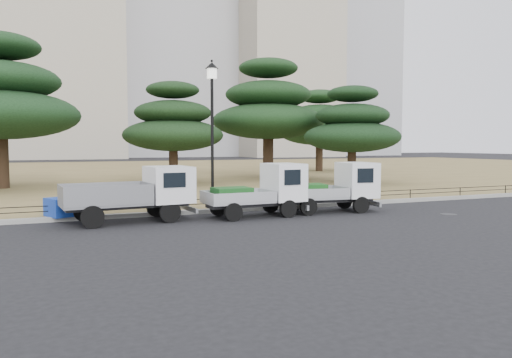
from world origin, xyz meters
name	(u,v)px	position (x,y,z in m)	size (l,w,h in m)	color
ground	(278,220)	(0.00, 0.00, 0.00)	(220.00, 220.00, 0.00)	black
lawn	(135,172)	(0.00, 30.60, 0.07)	(120.00, 56.00, 0.15)	olive
curb	(250,209)	(0.00, 2.60, 0.08)	(120.00, 0.25, 0.16)	gray
truck_large	(136,191)	(-4.59, 1.55, 1.03)	(4.38, 2.03, 1.86)	black
truck_kei_front	(262,190)	(-0.15, 1.08, 0.95)	(3.68, 1.71, 1.92)	black
truck_kei_rear	(336,187)	(3.01, 1.13, 0.95)	(3.80, 1.97, 1.91)	black
street_lamp	(212,110)	(-1.45, 2.90, 3.94)	(0.50, 0.50, 5.60)	black
pipe_fence	(249,199)	(0.00, 2.75, 0.44)	(38.00, 0.04, 0.40)	black
tarp_pile	(69,205)	(-6.68, 2.91, 0.51)	(1.63, 1.45, 0.90)	#173DB4
manhole	(449,214)	(6.50, -1.20, 0.01)	(0.60, 0.60, 0.01)	#2D2D30
pine_center_left	(173,125)	(-0.08, 15.16, 3.82)	(6.25, 6.25, 6.35)	black
pine_center_right	(268,109)	(7.50, 17.61, 5.14)	(8.12, 8.12, 8.62)	black
pine_east_near	(352,127)	(10.39, 11.16, 3.69)	(6.07, 6.07, 6.13)	black
pine_east_far	(319,124)	(15.90, 24.80, 4.46)	(7.44, 7.44, 7.47)	black
tower_center_left	(57,9)	(-5.00, 85.00, 27.50)	(22.00, 20.00, 55.00)	#AAA08C
tower_east	(284,44)	(40.00, 82.00, 24.00)	(20.00, 18.00, 48.00)	#AAA08C
tower_far_east	(337,10)	(58.00, 90.00, 35.00)	(24.00, 20.00, 70.00)	#A0A0A5
radio_tower	(397,31)	(72.00, 85.00, 30.04)	(1.80, 1.80, 63.00)	#D83F33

